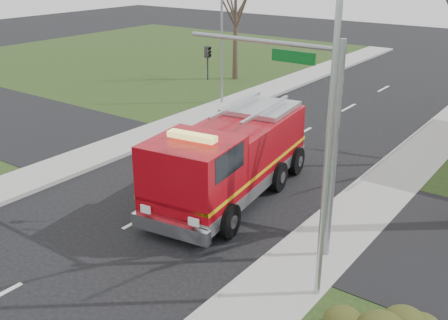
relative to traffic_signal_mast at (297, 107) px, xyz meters
The scene contains 9 objects.
ground 7.18m from the traffic_signal_mast, 163.94° to the right, with size 120.00×120.00×0.00m, color black.
sidewalk_right 4.97m from the traffic_signal_mast, 56.58° to the right, with size 2.40×80.00×0.15m, color gray.
sidewalk_left 12.41m from the traffic_signal_mast, behind, with size 2.40×80.00×0.15m, color gray.
hedge_corner 6.14m from the traffic_signal_mast, 33.41° to the right, with size 2.80×2.00×0.90m, color #2C3112.
bare_tree_left 23.97m from the traffic_signal_mast, 129.43° to the left, with size 4.50×4.50×9.00m.
traffic_signal_mast is the anchor object (origin of this frame).
streetlight_pole 2.78m from the traffic_signal_mast, 46.02° to the right, with size 1.48×0.16×8.40m.
utility_pole_far 17.38m from the traffic_signal_mast, 133.85° to the left, with size 0.14×0.14×7.00m, color gray.
fire_engine 5.22m from the traffic_signal_mast, 154.20° to the left, with size 4.19×8.80×3.42m.
Camera 1 is at (12.31, -11.84, 8.93)m, focal length 42.00 mm.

